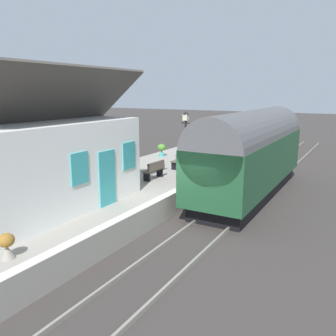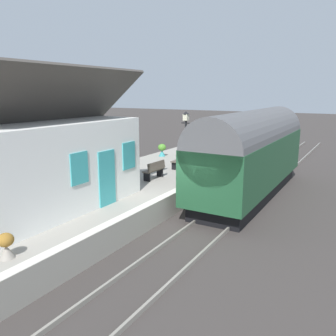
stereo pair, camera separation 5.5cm
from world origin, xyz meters
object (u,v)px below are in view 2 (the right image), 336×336
at_px(train, 252,153).
at_px(planter_corner_building, 222,157).
at_px(planter_edge_near, 162,150).
at_px(planter_bench_left, 216,147).
at_px(bench_platform_end, 155,170).
at_px(lamp_post_platform, 186,131).
at_px(bench_mid_platform, 209,149).
at_px(bench_near_building, 180,160).
at_px(planter_under_sign, 192,150).
at_px(station_building, 37,160).
at_px(planter_bench_right, 6,246).

xyz_separation_m(train, planter_corner_building, (2.51, 2.51, -0.88)).
relative_size(planter_corner_building, planter_edge_near, 0.94).
xyz_separation_m(planter_corner_building, planter_bench_left, (3.35, 1.81, 0.03)).
bearing_deg(bench_platform_end, train, -55.09).
bearing_deg(lamp_post_platform, planter_corner_building, -6.60).
bearing_deg(bench_mid_platform, bench_near_building, -179.25).
xyz_separation_m(planter_bench_left, planter_under_sign, (-2.11, 0.85, 0.04)).
distance_m(station_building, lamp_post_platform, 7.45).
distance_m(planter_bench_left, planter_edge_near, 4.05).
relative_size(bench_mid_platform, bench_near_building, 0.99).
relative_size(bench_mid_platform, lamp_post_platform, 0.43).
distance_m(planter_corner_building, planter_bench_right, 14.33).
height_order(planter_corner_building, planter_bench_left, planter_corner_building).
bearing_deg(station_building, bench_near_building, -9.92).
bearing_deg(train, planter_edge_near, 68.33).
distance_m(planter_bench_left, planter_under_sign, 2.27).
height_order(bench_mid_platform, lamp_post_platform, lamp_post_platform).
distance_m(bench_mid_platform, bench_near_building, 4.13).
distance_m(planter_bench_right, lamp_post_platform, 10.56).
bearing_deg(train, planter_corner_building, 44.98).
bearing_deg(planter_edge_near, planter_under_sign, -59.72).
height_order(bench_near_building, planter_bench_left, bench_near_building).
distance_m(bench_platform_end, planter_corner_building, 5.50).
relative_size(train, planter_corner_building, 14.00).
bearing_deg(bench_near_building, lamp_post_platform, -143.55).
bearing_deg(train, bench_mid_platform, 44.52).
bearing_deg(planter_edge_near, planter_bench_left, -39.59).
bearing_deg(lamp_post_platform, planter_edge_near, 43.24).
height_order(bench_near_building, planter_bench_right, bench_near_building).
xyz_separation_m(station_building, planter_under_sign, (12.15, -0.41, -1.29)).
xyz_separation_m(train, planter_bench_right, (-11.81, 2.81, -0.91)).
bearing_deg(lamp_post_platform, bench_mid_platform, 11.78).
bearing_deg(station_building, planter_bench_right, -141.00).
distance_m(train, planter_under_sign, 6.44).
bearing_deg(planter_bench_right, bench_near_building, 6.15).
bearing_deg(lamp_post_platform, train, -64.14).
bearing_deg(lamp_post_platform, planter_under_sign, 22.94).
bearing_deg(train, bench_near_building, 88.81).
bearing_deg(planter_edge_near, train, -111.67).
relative_size(bench_mid_platform, planter_bench_left, 1.86).
relative_size(planter_bench_right, lamp_post_platform, 0.21).
relative_size(station_building, lamp_post_platform, 2.26).
distance_m(planter_bench_right, planter_under_sign, 15.74).
distance_m(planter_corner_building, lamp_post_platform, 4.43).
relative_size(planter_bench_left, planter_edge_near, 0.91).
height_order(planter_under_sign, lamp_post_platform, lamp_post_platform).
bearing_deg(planter_under_sign, planter_corner_building, -115.04).
distance_m(bench_platform_end, lamp_post_platform, 2.51).
bearing_deg(planter_bench_right, planter_under_sign, 8.61).
relative_size(station_building, bench_mid_platform, 5.28).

